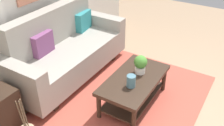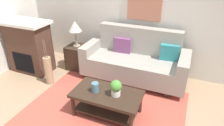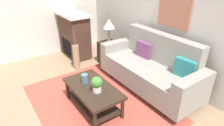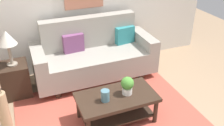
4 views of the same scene
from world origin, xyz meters
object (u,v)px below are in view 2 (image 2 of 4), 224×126
at_px(couch, 135,61).
at_px(fireplace, 29,46).
at_px(floor_vase, 49,71).
at_px(throw_pillow_teal, 170,53).
at_px(tabletop_vase, 95,87).
at_px(coffee_table, 107,99).
at_px(framed_painting, 144,6).
at_px(side_table, 78,57).
at_px(table_lamp, 75,27).
at_px(potted_plant_tabletop, 116,88).
at_px(throw_pillow_plum, 122,45).

bearing_deg(couch, fireplace, -166.95).
height_order(couch, floor_vase, couch).
distance_m(throw_pillow_teal, tabletop_vase, 1.69).
distance_m(coffee_table, framed_painting, 2.06).
height_order(tabletop_vase, fireplace, fireplace).
xyz_separation_m(side_table, table_lamp, (0.00, 0.00, 0.71)).
bearing_deg(floor_vase, throw_pillow_teal, 23.75).
bearing_deg(side_table, floor_vase, -103.75).
height_order(couch, potted_plant_tabletop, couch).
xyz_separation_m(throw_pillow_plum, side_table, (-1.03, -0.18, -0.40)).
xyz_separation_m(throw_pillow_teal, floor_vase, (-2.21, -0.97, -0.38)).
distance_m(coffee_table, potted_plant_tabletop, 0.30).
bearing_deg(throw_pillow_teal, framed_painting, 152.49).
bearing_deg(throw_pillow_teal, tabletop_vase, -122.97).
distance_m(throw_pillow_teal, side_table, 2.06).
bearing_deg(tabletop_vase, coffee_table, 12.98).
relative_size(table_lamp, framed_painting, 0.81).
bearing_deg(floor_vase, framed_painting, 40.17).
bearing_deg(side_table, throw_pillow_plum, 9.62).
height_order(throw_pillow_plum, tabletop_vase, throw_pillow_plum).
distance_m(throw_pillow_teal, floor_vase, 2.45).
bearing_deg(potted_plant_tabletop, floor_vase, 166.10).
relative_size(couch, table_lamp, 3.72).
relative_size(coffee_table, fireplace, 0.95).
height_order(couch, throw_pillow_teal, couch).
bearing_deg(throw_pillow_plum, tabletop_vase, -87.38).
distance_m(throw_pillow_teal, coffee_table, 1.60).
bearing_deg(tabletop_vase, table_lamp, 131.58).
height_order(potted_plant_tabletop, side_table, potted_plant_tabletop).
height_order(throw_pillow_teal, coffee_table, throw_pillow_teal).
relative_size(throw_pillow_plum, potted_plant_tabletop, 1.37).
bearing_deg(coffee_table, fireplace, 161.96).
distance_m(couch, potted_plant_tabletop, 1.26).
height_order(throw_pillow_teal, potted_plant_tabletop, throw_pillow_teal).
relative_size(coffee_table, tabletop_vase, 6.86).
bearing_deg(fireplace, framed_painting, 23.60).
relative_size(throw_pillow_teal, coffee_table, 0.33).
bearing_deg(throw_pillow_teal, table_lamp, -175.03).
xyz_separation_m(couch, tabletop_vase, (-0.26, -1.29, 0.08)).
height_order(throw_pillow_plum, throw_pillow_teal, same).
bearing_deg(side_table, fireplace, -152.44).
xyz_separation_m(tabletop_vase, side_table, (-1.10, 1.24, -0.23)).
relative_size(potted_plant_tabletop, table_lamp, 0.46).
relative_size(potted_plant_tabletop, floor_vase, 0.44).
xyz_separation_m(throw_pillow_plum, throw_pillow_teal, (0.98, 0.00, 0.00)).
height_order(tabletop_vase, table_lamp, table_lamp).
bearing_deg(framed_painting, throw_pillow_teal, -27.51).
bearing_deg(tabletop_vase, side_table, 131.58).
height_order(table_lamp, fireplace, fireplace).
bearing_deg(floor_vase, potted_plant_tabletop, -13.90).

